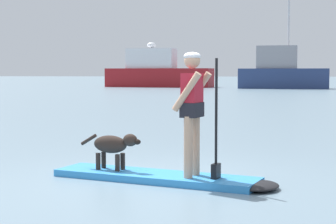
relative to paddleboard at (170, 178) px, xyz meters
name	(u,v)px	position (x,y,z in m)	size (l,w,h in m)	color
ground_plane	(155,180)	(-0.22, 0.06, -0.05)	(400.00, 400.00, 0.00)	slate
paddleboard	(170,178)	(0.00, 0.00, 0.00)	(3.32, 1.49, 0.10)	#338CD8
person_paddler	(193,105)	(0.34, -0.09, 1.03)	(0.66, 0.56, 1.70)	tan
dog	(113,145)	(-0.88, 0.23, 0.41)	(0.99, 0.36, 0.54)	#2D231E
moored_boat_outer	(157,72)	(-10.41, 49.83, 1.46)	(11.31, 4.14, 4.64)	maroon
moored_boat_center	(282,72)	(2.24, 46.66, 1.48)	(8.43, 3.45, 11.68)	navy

